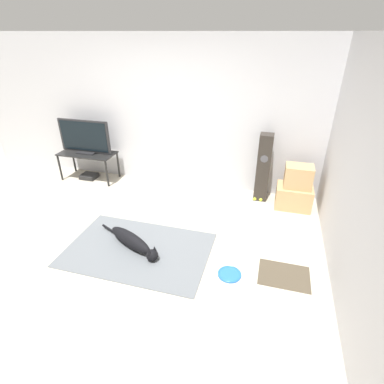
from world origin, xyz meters
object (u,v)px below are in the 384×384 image
object	(u,v)px
tennis_ball_near_speaker	(261,199)
game_console	(89,176)
cardboard_box_lower	(293,197)
floor_speaker	(263,168)
tv	(84,137)
tv_stand	(88,156)
dog	(133,241)
cardboard_box_upper	(298,177)
tennis_ball_by_boxes	(255,198)
frisbee	(230,274)

from	to	relation	value
tennis_ball_near_speaker	game_console	xyz separation A→B (m)	(-3.32, 0.01, 0.01)
cardboard_box_lower	floor_speaker	world-z (taller)	floor_speaker
tv	game_console	distance (m)	0.80
tv_stand	game_console	bearing A→B (deg)	-178.36
dog	tv_stand	bearing A→B (deg)	134.68
cardboard_box_upper	floor_speaker	size ratio (longest dim) A/B	0.37
floor_speaker	tennis_ball_by_boxes	world-z (taller)	floor_speaker
frisbee	cardboard_box_lower	world-z (taller)	cardboard_box_lower
tennis_ball_by_boxes	game_console	bearing A→B (deg)	179.72
game_console	cardboard_box_lower	bearing A→B (deg)	-0.91
tv_stand	tennis_ball_near_speaker	xyz separation A→B (m)	(3.27, -0.02, -0.43)
cardboard_box_upper	tennis_ball_by_boxes	bearing A→B (deg)	176.18
tv_stand	game_console	size ratio (longest dim) A/B	3.50
cardboard_box_upper	tv	bearing A→B (deg)	179.07
floor_speaker	game_console	world-z (taller)	floor_speaker
tv	tennis_ball_near_speaker	xyz separation A→B (m)	(3.27, -0.02, -0.80)
dog	game_console	world-z (taller)	dog
tennis_ball_by_boxes	game_console	size ratio (longest dim) A/B	0.22
tv_stand	tennis_ball_near_speaker	world-z (taller)	tv_stand
cardboard_box_upper	tv_stand	size ratio (longest dim) A/B	0.39
dog	tennis_ball_near_speaker	distance (m)	2.32
dog	tv_stand	size ratio (longest dim) A/B	0.98
frisbee	tennis_ball_near_speaker	bearing A→B (deg)	83.23
cardboard_box_upper	tennis_ball_near_speaker	world-z (taller)	cardboard_box_upper
cardboard_box_lower	tv	xyz separation A→B (m)	(-3.78, 0.06, 0.65)
frisbee	tennis_ball_by_boxes	xyz separation A→B (m)	(0.12, 1.88, 0.02)
tennis_ball_by_boxes	dog	bearing A→B (deg)	-129.64
dog	floor_speaker	bearing A→B (deg)	50.35
floor_speaker	tennis_ball_near_speaker	bearing A→B (deg)	-75.01
tennis_ball_by_boxes	cardboard_box_upper	bearing A→B (deg)	-3.82
floor_speaker	tennis_ball_near_speaker	size ratio (longest dim) A/B	17.29
cardboard_box_lower	floor_speaker	size ratio (longest dim) A/B	0.49
dog	floor_speaker	xyz separation A→B (m)	(1.51, 1.83, 0.46)
game_console	tv_stand	bearing A→B (deg)	1.64
tv_stand	tennis_ball_by_boxes	xyz separation A→B (m)	(3.17, -0.02, -0.43)
cardboard_box_lower	tennis_ball_near_speaker	world-z (taller)	cardboard_box_lower
dog	game_console	size ratio (longest dim) A/B	3.44
floor_speaker	frisbee	bearing A→B (deg)	-95.77
cardboard_box_upper	dog	bearing A→B (deg)	-140.64
dog	game_console	distance (m)	2.50
tennis_ball_by_boxes	game_console	world-z (taller)	game_console
frisbee	tv	size ratio (longest dim) A/B	0.28
cardboard_box_upper	tv	xyz separation A→B (m)	(-3.80, 0.06, 0.29)
floor_speaker	tv	distance (m)	3.26
dog	tennis_ball_by_boxes	world-z (taller)	dog
frisbee	game_console	size ratio (longest dim) A/B	0.92
tennis_ball_by_boxes	frisbee	bearing A→B (deg)	-93.72
floor_speaker	tv	size ratio (longest dim) A/B	1.13
tv	tennis_ball_by_boxes	xyz separation A→B (m)	(3.17, -0.02, -0.80)
cardboard_box_upper	game_console	distance (m)	3.87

